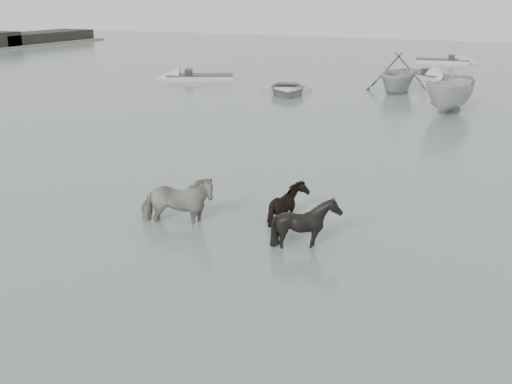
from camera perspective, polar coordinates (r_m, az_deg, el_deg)
ground at (r=15.37m, az=3.75°, el=-4.84°), size 140.00×140.00×0.00m
pony_pinto at (r=16.66m, az=-7.09°, el=-0.01°), size 2.23×1.57×1.72m
pony_dark at (r=16.88m, az=2.96°, el=-0.41°), size 1.49×1.60×1.30m
pony_black at (r=15.10m, az=4.50°, el=-2.31°), size 1.56×1.45×1.46m
rowboat_lead at (r=38.18m, az=2.78°, el=9.33°), size 4.52×5.18×0.89m
rowboat_trail at (r=39.85m, az=12.58°, el=10.47°), size 4.37×5.00×2.54m
boat_small at (r=33.72m, az=16.94°, el=8.44°), size 2.39×5.22×1.95m
skiff_outer at (r=44.57m, az=-5.02°, el=10.35°), size 6.27×4.38×0.75m
skiff_mid at (r=47.02m, az=14.79°, el=10.22°), size 4.98×5.35×0.75m
skiff_far at (r=56.96m, az=16.25°, el=11.27°), size 6.14×2.43×0.75m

